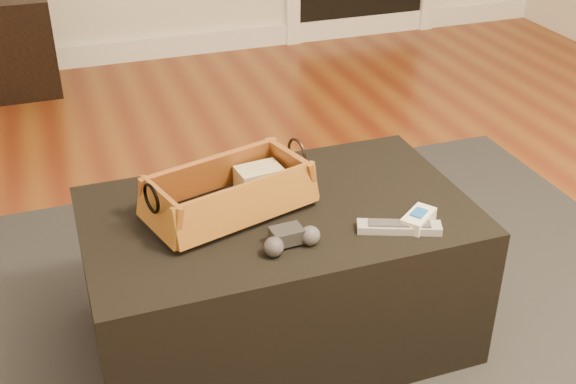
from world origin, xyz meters
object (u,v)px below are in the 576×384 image
object	(u,v)px
wicker_basket	(229,195)
ottoman	(279,275)
tv_remote	(226,208)
game_controller	(290,239)
silver_remote	(399,227)
cream_gadget	(418,219)

from	to	relation	value
wicker_basket	ottoman	bearing A→B (deg)	-15.36
tv_remote	game_controller	distance (m)	0.21
silver_remote	cream_gadget	world-z (taller)	cream_gadget
cream_gadget	tv_remote	bearing A→B (deg)	155.95
wicker_basket	cream_gadget	bearing A→B (deg)	-27.17
ottoman	silver_remote	world-z (taller)	silver_remote
silver_remote	cream_gadget	distance (m)	0.06
tv_remote	cream_gadget	bearing A→B (deg)	-46.06
tv_remote	wicker_basket	bearing A→B (deg)	30.87
ottoman	tv_remote	bearing A→B (deg)	175.12
ottoman	game_controller	xyz separation A→B (m)	(-0.03, -0.17, 0.23)
silver_remote	cream_gadget	bearing A→B (deg)	7.80
game_controller	tv_remote	bearing A→B (deg)	120.38
ottoman	tv_remote	distance (m)	0.27
game_controller	silver_remote	world-z (taller)	game_controller
wicker_basket	game_controller	bearing A→B (deg)	-65.94
ottoman	cream_gadget	size ratio (longest dim) A/B	8.71
ottoman	tv_remote	world-z (taller)	tv_remote
wicker_basket	game_controller	distance (m)	0.23
silver_remote	wicker_basket	bearing A→B (deg)	148.50
tv_remote	cream_gadget	distance (m)	0.48
game_controller	cream_gadget	world-z (taller)	game_controller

